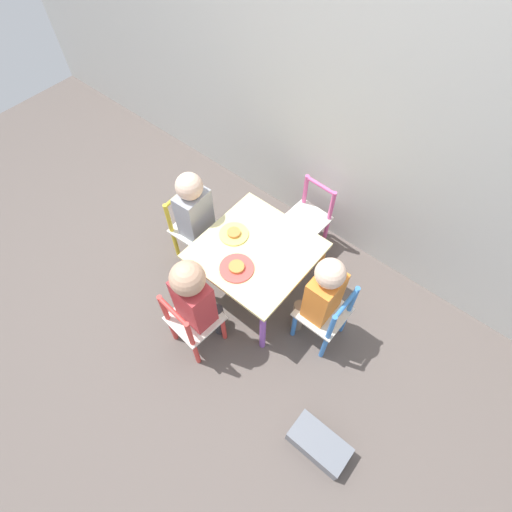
# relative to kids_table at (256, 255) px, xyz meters

# --- Properties ---
(ground_plane) EXTENTS (6.00, 6.00, 0.00)m
(ground_plane) POSITION_rel_kids_table_xyz_m (0.00, 0.00, -0.38)
(ground_plane) COLOR #5B514C
(house_wall) EXTENTS (6.00, 0.06, 2.60)m
(house_wall) POSITION_rel_kids_table_xyz_m (0.00, 0.74, 0.92)
(house_wall) COLOR beige
(house_wall) RESTS_ON ground_plane
(kids_table) EXTENTS (0.63, 0.63, 0.44)m
(kids_table) POSITION_rel_kids_table_xyz_m (0.00, 0.00, 0.00)
(kids_table) COLOR beige
(kids_table) RESTS_ON ground_plane
(chair_red) EXTENTS (0.28, 0.28, 0.52)m
(chair_red) POSITION_rel_kids_table_xyz_m (-0.04, -0.51, -0.13)
(chair_red) COLOR silver
(chair_red) RESTS_ON ground_plane
(chair_yellow) EXTENTS (0.27, 0.27, 0.52)m
(chair_yellow) POSITION_rel_kids_table_xyz_m (-0.51, -0.03, -0.13)
(chair_yellow) COLOR silver
(chair_yellow) RESTS_ON ground_plane
(chair_blue) EXTENTS (0.26, 0.26, 0.52)m
(chair_blue) POSITION_rel_kids_table_xyz_m (0.51, -0.00, -0.13)
(chair_blue) COLOR silver
(chair_blue) RESTS_ON ground_plane
(chair_pink) EXTENTS (0.27, 0.27, 0.52)m
(chair_pink) POSITION_rel_kids_table_xyz_m (0.03, 0.51, -0.13)
(chair_pink) COLOR silver
(chair_pink) RESTS_ON ground_plane
(child_front) EXTENTS (0.21, 0.23, 0.77)m
(child_front) POSITION_rel_kids_table_xyz_m (-0.04, -0.45, 0.09)
(child_front) COLOR #38383D
(child_front) RESTS_ON ground_plane
(child_left) EXTENTS (0.22, 0.21, 0.75)m
(child_left) POSITION_rel_kids_table_xyz_m (-0.45, -0.03, 0.06)
(child_left) COLOR #7A6B5B
(child_left) RESTS_ON ground_plane
(child_right) EXTENTS (0.21, 0.20, 0.74)m
(child_right) POSITION_rel_kids_table_xyz_m (0.45, -0.00, 0.06)
(child_right) COLOR #7A6B5B
(child_right) RESTS_ON ground_plane
(plate_front) EXTENTS (0.19, 0.19, 0.03)m
(plate_front) POSITION_rel_kids_table_xyz_m (-0.00, -0.17, 0.07)
(plate_front) COLOR #E54C47
(plate_front) RESTS_ON kids_table
(plate_left) EXTENTS (0.17, 0.17, 0.03)m
(plate_left) POSITION_rel_kids_table_xyz_m (-0.17, 0.00, 0.07)
(plate_left) COLOR #EADB66
(plate_left) RESTS_ON kids_table
(storage_bin) EXTENTS (0.31, 0.16, 0.12)m
(storage_bin) POSITION_rel_kids_table_xyz_m (0.86, -0.53, -0.32)
(storage_bin) COLOR slate
(storage_bin) RESTS_ON ground_plane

